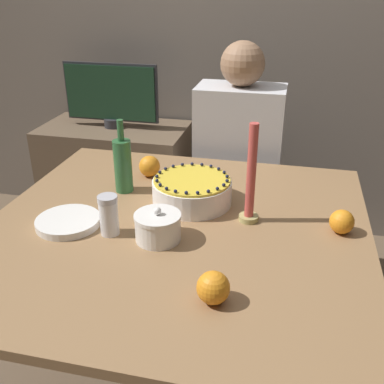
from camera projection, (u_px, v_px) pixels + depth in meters
wall_behind at (241, 7)px, 2.42m from camera, size 8.00×0.05×2.60m
dining_table at (176, 252)px, 1.48m from camera, size 1.22×1.20×0.73m
cake at (192, 191)px, 1.57m from camera, size 0.28×0.28×0.10m
sugar_bowl at (158, 227)px, 1.35m from camera, size 0.14×0.14×0.11m
sugar_shaker at (109, 215)px, 1.37m from camera, size 0.06×0.06×0.13m
plate_stack at (68, 222)px, 1.44m from camera, size 0.21×0.21×0.02m
candle at (251, 182)px, 1.41m from camera, size 0.06×0.06×0.33m
bottle at (123, 165)px, 1.63m from camera, size 0.07×0.07×0.27m
orange_fruit_0 at (213, 288)px, 1.09m from camera, size 0.08×0.08×0.08m
orange_fruit_1 at (150, 166)px, 1.78m from camera, size 0.08×0.08×0.08m
orange_fruit_2 at (342, 222)px, 1.39m from camera, size 0.08×0.08×0.08m
person_man_blue_shirt at (237, 185)px, 2.21m from camera, size 0.40×0.34×1.20m
side_cabinet at (117, 179)px, 2.74m from camera, size 0.84×0.46×0.66m
tv_monitor at (111, 94)px, 2.51m from camera, size 0.54×0.10×0.36m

